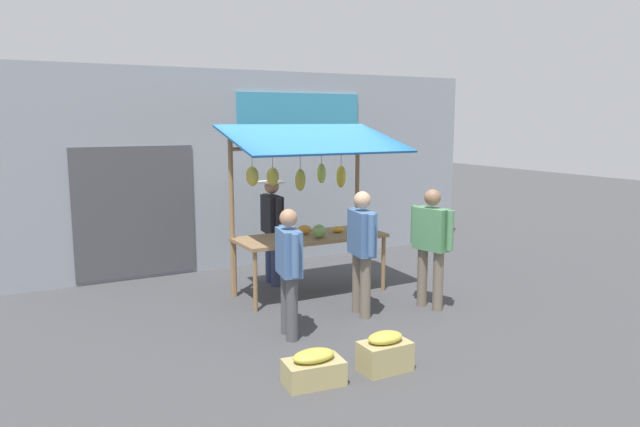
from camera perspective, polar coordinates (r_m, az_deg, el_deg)
The scene contains 9 objects.
ground_plane at distance 8.94m, azimuth -0.93°, elevation -7.67°, with size 40.00×40.00×0.00m, color #424244.
street_backdrop at distance 10.58m, azimuth -6.68°, elevation 4.25°, with size 9.00×0.30×3.40m.
market_stall at distance 8.66m, azimuth -1.05°, elevation 2.19°, with size 2.50×1.46×2.50m.
vendor_with_sunhat at distance 9.26m, azimuth -4.62°, elevation -0.87°, with size 0.43×0.70×1.66m.
shopper_with_ponytail at distance 7.78m, azimuth 4.02°, elevation -2.95°, with size 0.30×0.70×1.65m.
shopper_with_shopping_bag at distance 8.19m, azimuth 10.62°, elevation -2.51°, with size 0.32×0.69×1.65m.
shopper_in_striped_shirt at distance 6.99m, azimuth -3.00°, elevation -4.95°, with size 0.31×0.66×1.55m.
produce_crate_near at distance 6.32m, azimuth 6.25°, elevation -13.13°, with size 0.52×0.33×0.41m.
produce_crate_side at distance 6.00m, azimuth -0.61°, elevation -14.64°, with size 0.61×0.41×0.35m.
Camera 1 is at (3.99, 7.58, 2.57)m, focal length 33.37 mm.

